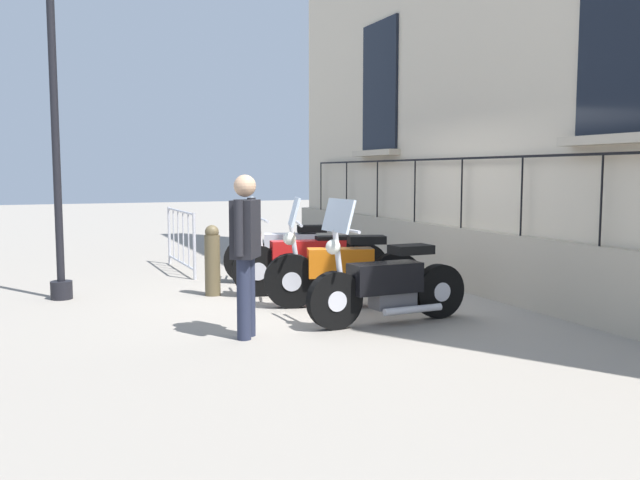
{
  "coord_description": "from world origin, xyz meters",
  "views": [
    {
      "loc": [
        3.56,
        7.92,
        1.67
      ],
      "look_at": [
        0.21,
        0.0,
        0.8
      ],
      "focal_mm": 37.53,
      "sensor_mm": 36.0,
      "label": 1
    }
  ],
  "objects": [
    {
      "name": "motorcycle_silver",
      "position": [
        0.03,
        -1.53,
        0.45
      ],
      "size": [
        2.05,
        0.94,
        1.31
      ],
      "color": "black",
      "rests_on": "ground_plane"
    },
    {
      "name": "bollard",
      "position": [
        1.41,
        -0.93,
        0.48
      ],
      "size": [
        0.21,
        0.21,
        0.96
      ],
      "color": "brown",
      "rests_on": "ground_plane"
    },
    {
      "name": "building_facade",
      "position": [
        -2.36,
        -0.0,
        4.06
      ],
      "size": [
        0.82,
        12.11,
        8.39
      ],
      "color": "beige",
      "rests_on": "ground_plane"
    },
    {
      "name": "ground_plane",
      "position": [
        0.0,
        0.0,
        0.0
      ],
      "size": [
        60.0,
        60.0,
        0.0
      ],
      "primitive_type": "plane",
      "color": "gray"
    },
    {
      "name": "crowd_barrier",
      "position": [
        1.36,
        -3.35,
        0.56
      ],
      "size": [
        0.08,
        2.03,
        1.05
      ],
      "color": "#B7B7BF",
      "rests_on": "ground_plane"
    },
    {
      "name": "motorcycle_red",
      "position": [
        0.13,
        -0.52,
        0.44
      ],
      "size": [
        2.18,
        0.69,
        1.05
      ],
      "color": "black",
      "rests_on": "ground_plane"
    },
    {
      "name": "pedestrian_standing",
      "position": [
        1.66,
        1.5,
        0.93
      ],
      "size": [
        0.38,
        0.46,
        1.65
      ],
      "color": "#23283D",
      "rests_on": "ground_plane"
    },
    {
      "name": "motorcycle_black",
      "position": [
        0.04,
        1.5,
        0.44
      ],
      "size": [
        1.96,
        0.72,
        1.39
      ],
      "color": "black",
      "rests_on": "ground_plane"
    },
    {
      "name": "motorcycle_orange",
      "position": [
        0.1,
        0.44,
        0.44
      ],
      "size": [
        1.96,
        0.81,
        1.37
      ],
      "color": "black",
      "rests_on": "ground_plane"
    },
    {
      "name": "lamppost",
      "position": [
        3.32,
        -1.45,
        2.72
      ],
      "size": [
        0.34,
        0.34,
        4.66
      ],
      "color": "black",
      "rests_on": "ground_plane"
    }
  ]
}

